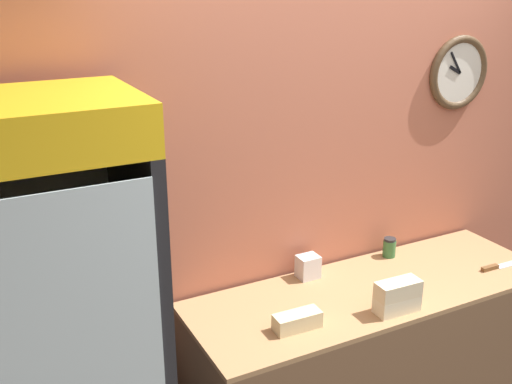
{
  "coord_description": "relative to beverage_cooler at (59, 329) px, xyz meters",
  "views": [
    {
      "loc": [
        -1.75,
        -1.22,
        2.38
      ],
      "look_at": [
        -0.69,
        0.84,
        1.54
      ],
      "focal_mm": 42.0,
      "sensor_mm": 36.0,
      "label": 1
    }
  ],
  "objects": [
    {
      "name": "napkin_dispenser",
      "position": [
        1.28,
        0.22,
        -0.13
      ],
      "size": [
        0.11,
        0.09,
        0.12
      ],
      "color": "silver",
      "rests_on": "prep_counter"
    },
    {
      "name": "condiment_jar",
      "position": [
        1.81,
        0.22,
        -0.14
      ],
      "size": [
        0.07,
        0.07,
        0.11
      ],
      "color": "#336B38",
      "rests_on": "prep_counter"
    },
    {
      "name": "chefs_knife",
      "position": [
        2.24,
        -0.16,
        -0.18
      ],
      "size": [
        0.3,
        0.05,
        0.02
      ],
      "color": "silver",
      "rests_on": "prep_counter"
    },
    {
      "name": "sandwich_stack_bottom",
      "position": [
        1.47,
        -0.26,
        -0.15
      ],
      "size": [
        0.22,
        0.1,
        0.08
      ],
      "color": "beige",
      "rests_on": "prep_counter"
    },
    {
      "name": "sandwich_flat_left",
      "position": [
        0.98,
        -0.17,
        -0.15
      ],
      "size": [
        0.22,
        0.09,
        0.08
      ],
      "color": "beige",
      "rests_on": "prep_counter"
    },
    {
      "name": "beverage_cooler",
      "position": [
        0.0,
        0.0,
        0.0
      ],
      "size": [
        0.69,
        0.68,
        2.01
      ],
      "color": "black",
      "rests_on": "ground_plane"
    },
    {
      "name": "sandwich_stack_middle",
      "position": [
        1.47,
        -0.26,
        -0.07
      ],
      "size": [
        0.22,
        0.1,
        0.08
      ],
      "color": "beige",
      "rests_on": "sandwich_stack_bottom"
    },
    {
      "name": "wall_back",
      "position": [
        1.52,
        0.34,
        0.27
      ],
      "size": [
        5.2,
        0.1,
        2.7
      ],
      "color": "#B7664C",
      "rests_on": "ground_plane"
    },
    {
      "name": "prep_counter",
      "position": [
        1.51,
        -0.03,
        -0.64
      ],
      "size": [
        1.93,
        0.65,
        0.9
      ],
      "color": "brown",
      "rests_on": "ground_plane"
    }
  ]
}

